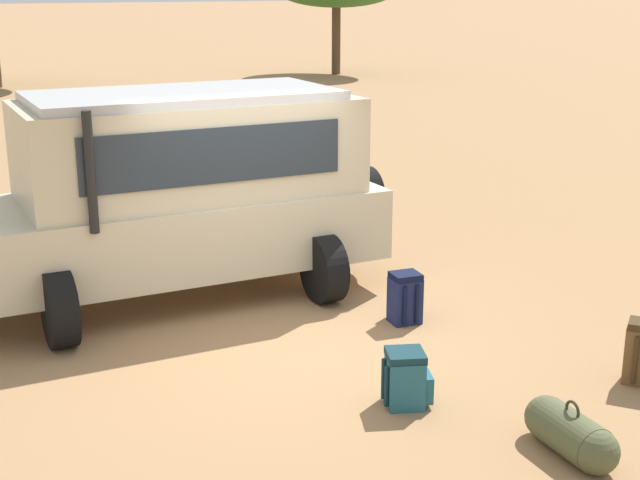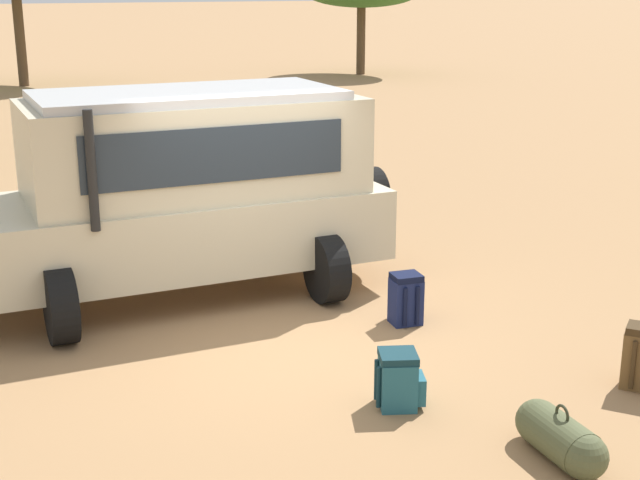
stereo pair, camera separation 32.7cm
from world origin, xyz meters
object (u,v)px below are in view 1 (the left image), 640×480
backpack_beside_front_wheel (405,298)px  duffel_bag_low_black_case (570,434)px  safari_vehicle (179,190)px  backpack_cluster_center (406,379)px

backpack_beside_front_wheel → duffel_bag_low_black_case: (-0.41, -3.06, -0.09)m
safari_vehicle → backpack_beside_front_wheel: size_ratio=9.38×
safari_vehicle → backpack_cluster_center: 3.94m
safari_vehicle → duffel_bag_low_black_case: 5.38m
backpack_cluster_center → duffel_bag_low_black_case: size_ratio=0.53×
safari_vehicle → duffel_bag_low_black_case: bearing=-74.0°
safari_vehicle → duffel_bag_low_black_case: size_ratio=5.56×
safari_vehicle → backpack_cluster_center: (0.78, -3.72, -1.05)m
backpack_cluster_center → duffel_bag_low_black_case: 1.51m
safari_vehicle → duffel_bag_low_black_case: safari_vehicle is taller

